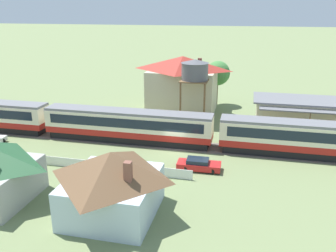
{
  "coord_description": "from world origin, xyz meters",
  "views": [
    {
      "loc": [
        8.19,
        -38.78,
        16.46
      ],
      "look_at": [
        -1.74,
        4.04,
        1.7
      ],
      "focal_mm": 38.0,
      "sensor_mm": 36.0,
      "label": 1
    }
  ],
  "objects_px": {
    "water_tower": "(195,71)",
    "cottage_brown_roof": "(112,182)",
    "station_house_red_roof": "(183,84)",
    "passenger_train": "(129,124)",
    "yard_tree_0": "(218,73)",
    "parked_car_red": "(199,165)",
    "station_building": "(305,114)"
  },
  "relations": [
    {
      "from": "water_tower",
      "to": "parked_car_red",
      "type": "xyz_separation_m",
      "value": [
        3.12,
        -16.1,
        -7.07
      ]
    },
    {
      "from": "station_building",
      "to": "parked_car_red",
      "type": "distance_m",
      "value": 21.09
    },
    {
      "from": "cottage_brown_roof",
      "to": "passenger_train",
      "type": "bearing_deg",
      "value": 104.21
    },
    {
      "from": "passenger_train",
      "to": "yard_tree_0",
      "type": "distance_m",
      "value": 22.91
    },
    {
      "from": "station_building",
      "to": "yard_tree_0",
      "type": "bearing_deg",
      "value": 142.3
    },
    {
      "from": "parked_car_red",
      "to": "yard_tree_0",
      "type": "height_order",
      "value": "yard_tree_0"
    },
    {
      "from": "parked_car_red",
      "to": "yard_tree_0",
      "type": "bearing_deg",
      "value": 90.08
    },
    {
      "from": "station_building",
      "to": "yard_tree_0",
      "type": "relative_size",
      "value": 1.87
    },
    {
      "from": "passenger_train",
      "to": "yard_tree_0",
      "type": "xyz_separation_m",
      "value": [
        9.07,
        20.78,
        3.31
      ]
    },
    {
      "from": "cottage_brown_roof",
      "to": "yard_tree_0",
      "type": "distance_m",
      "value": 37.57
    },
    {
      "from": "station_house_red_roof",
      "to": "yard_tree_0",
      "type": "distance_m",
      "value": 7.77
    },
    {
      "from": "station_building",
      "to": "cottage_brown_roof",
      "type": "distance_m",
      "value": 32.47
    },
    {
      "from": "cottage_brown_roof",
      "to": "parked_car_red",
      "type": "distance_m",
      "value": 11.71
    },
    {
      "from": "station_house_red_roof",
      "to": "cottage_brown_roof",
      "type": "height_order",
      "value": "station_house_red_roof"
    },
    {
      "from": "cottage_brown_roof",
      "to": "yard_tree_0",
      "type": "relative_size",
      "value": 1.04
    },
    {
      "from": "passenger_train",
      "to": "parked_car_red",
      "type": "xyz_separation_m",
      "value": [
        9.86,
        -6.41,
        -1.68
      ]
    },
    {
      "from": "station_building",
      "to": "water_tower",
      "type": "bearing_deg",
      "value": -177.19
    },
    {
      "from": "water_tower",
      "to": "yard_tree_0",
      "type": "bearing_deg",
      "value": 78.16
    },
    {
      "from": "water_tower",
      "to": "cottage_brown_roof",
      "type": "xyz_separation_m",
      "value": [
        -2.6,
        -26.06,
        -4.78
      ]
    },
    {
      "from": "passenger_train",
      "to": "station_building",
      "type": "bearing_deg",
      "value": 25.0
    },
    {
      "from": "station_house_red_roof",
      "to": "yard_tree_0",
      "type": "relative_size",
      "value": 1.48
    },
    {
      "from": "passenger_train",
      "to": "cottage_brown_roof",
      "type": "relative_size",
      "value": 8.39
    },
    {
      "from": "yard_tree_0",
      "to": "water_tower",
      "type": "bearing_deg",
      "value": -101.84
    },
    {
      "from": "water_tower",
      "to": "station_building",
      "type": "bearing_deg",
      "value": 2.81
    },
    {
      "from": "passenger_train",
      "to": "station_building",
      "type": "distance_m",
      "value": 24.74
    },
    {
      "from": "passenger_train",
      "to": "cottage_brown_roof",
      "type": "bearing_deg",
      "value": -75.79
    },
    {
      "from": "passenger_train",
      "to": "cottage_brown_roof",
      "type": "xyz_separation_m",
      "value": [
        4.14,
        -16.37,
        0.61
      ]
    },
    {
      "from": "station_house_red_roof",
      "to": "water_tower",
      "type": "height_order",
      "value": "water_tower"
    },
    {
      "from": "parked_car_red",
      "to": "yard_tree_0",
      "type": "xyz_separation_m",
      "value": [
        -0.8,
        27.19,
        4.99
      ]
    },
    {
      "from": "station_building",
      "to": "water_tower",
      "type": "height_order",
      "value": "water_tower"
    },
    {
      "from": "station_building",
      "to": "water_tower",
      "type": "relative_size",
      "value": 1.53
    },
    {
      "from": "water_tower",
      "to": "yard_tree_0",
      "type": "distance_m",
      "value": 11.52
    }
  ]
}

